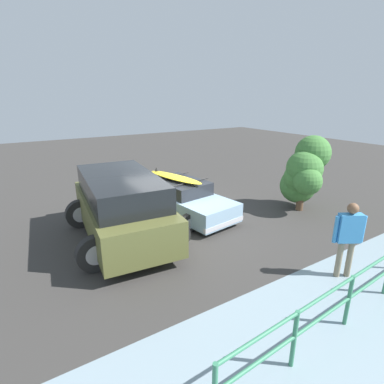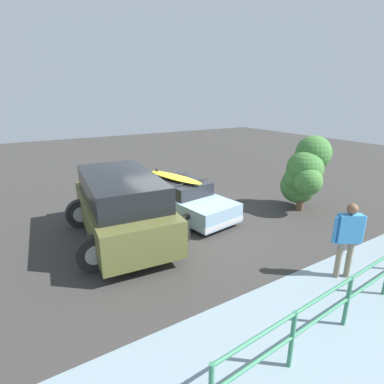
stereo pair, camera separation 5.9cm
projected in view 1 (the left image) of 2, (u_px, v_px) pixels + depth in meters
name	position (u px, v px, depth m)	size (l,w,h in m)	color
ground_plane	(173.00, 220.00, 9.90)	(44.00, 44.00, 0.02)	#383533
parking_stripe	(152.00, 221.00, 9.81)	(3.72, 0.12, 0.00)	silver
sedan_car	(182.00, 198.00, 10.26)	(2.51, 4.24, 1.45)	#8CADC6
suv_car	(122.00, 206.00, 8.34)	(3.11, 4.83, 1.88)	brown
person_bystander	(349.00, 234.00, 6.49)	(0.61, 0.42, 1.76)	gray
bush_near_left	(304.00, 172.00, 10.41)	(1.80, 1.79, 2.61)	brown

